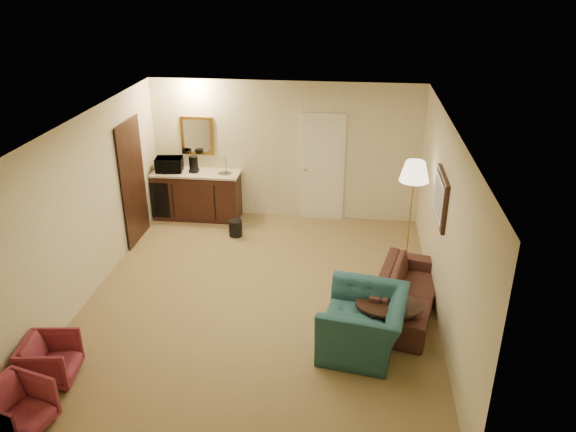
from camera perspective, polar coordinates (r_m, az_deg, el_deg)
name	(u,v)px	position (r m, az deg, el deg)	size (l,w,h in m)	color
ground	(261,298)	(8.32, -2.79, -8.37)	(6.00, 6.00, 0.00)	olive
room_walls	(260,170)	(8.26, -2.84, 4.67)	(5.02, 6.01, 2.61)	beige
wetbar_cabinet	(198,195)	(10.82, -9.17, 2.13)	(1.64, 0.58, 0.92)	#321710
sofa	(407,286)	(8.04, 11.96, -6.99)	(1.97, 0.57, 0.77)	black
teal_armchair	(364,314)	(7.14, 7.72, -9.89)	(1.15, 0.75, 1.01)	#204D52
rose_chair_near	(50,358)	(7.27, -23.02, -13.14)	(0.58, 0.55, 0.60)	maroon
rose_chair_far	(16,407)	(6.73, -25.92, -17.07)	(0.60, 0.56, 0.62)	maroon
coffee_table	(388,320)	(7.53, 10.14, -10.36)	(0.88, 0.59, 0.50)	black
floor_lamp	(411,213)	(9.11, 12.35, 0.31)	(0.46, 0.46, 1.74)	#AE883A
waste_bin	(236,228)	(10.10, -5.35, -1.23)	(0.24, 0.24, 0.30)	black
microwave	(169,163)	(10.73, -12.00, 5.29)	(0.49, 0.27, 0.33)	black
coffee_maker	(194,164)	(10.62, -9.56, 5.22)	(0.17, 0.17, 0.31)	black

